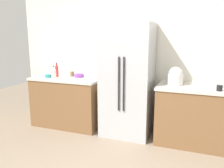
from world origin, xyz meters
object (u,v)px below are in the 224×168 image
Objects in this scene: refrigerator at (127,80)px; bowl_b at (79,75)px; rice_cooker at (175,77)px; toaster at (209,82)px; cup_a at (72,74)px; bottle_a at (54,74)px; bottle_b at (57,71)px; bowl_a at (49,76)px; cup_b at (220,88)px.

bowl_b is at bearing 173.55° from refrigerator.
toaster is at bearing -0.79° from rice_cooker.
toaster is 2.42m from cup_a.
bottle_b reaches higher than bottle_a.
toaster is at bearing -2.32° from bowl_b.
toaster is at bearing 2.68° from bowl_a.
rice_cooker reaches higher than bottle_a.
bottle_a is 1.61× the size of bowl_a.
toaster is 1.48× the size of bowl_b.
rice_cooker is 2.11m from bottle_a.
cup_a is (0.25, 0.13, -0.06)m from bottle_b.
toaster is at bearing 0.09° from bottle_b.
cup_a is (0.18, 0.34, -0.04)m from bottle_a.
refrigerator is 1.42m from cup_b.
refrigerator is 6.61× the size of rice_cooker.
toaster is 0.24m from cup_b.
bottle_a is 0.90× the size of bottle_b.
bottle_a reaches higher than bowl_a.
bottle_b reaches higher than toaster.
cup_a is at bearing 167.95° from bowl_b.
refrigerator reaches higher than cup_b.
bottle_b is at bearing 53.86° from bowl_a.
cup_a is (-1.14, 0.15, 0.02)m from refrigerator.
cup_b is at bearing -54.73° from toaster.
bowl_a is (-0.17, 0.09, -0.06)m from bottle_a.
refrigerator reaches higher than bowl_b.
bottle_a is 2.86× the size of cup_b.
refrigerator is 1.40m from bottle_b.
bottle_a is at bearing -27.27° from bowl_a.
bottle_a is at bearing -175.26° from toaster.
toaster reaches higher than cup_a.
toaster is 2.24m from bowl_b.
bottle_b is 3.17× the size of cup_b.
rice_cooker is 1.94× the size of bowl_a.
bowl_a is at bearing -175.77° from refrigerator.
bottle_a is at bearing -171.58° from refrigerator.
bottle_b is 2.81m from cup_b.
bowl_b is (-2.24, 0.09, -0.05)m from toaster.
rice_cooker is at bearing 6.04° from bottle_a.
bowl_b is at bearing 177.68° from toaster.
refrigerator is 7.95× the size of bottle_a.
cup_b is (2.55, -0.32, -0.00)m from cup_a.
bottle_b is 0.44m from bowl_b.
cup_a is at bearing 36.68° from bowl_a.
bottle_a is at bearing -173.96° from rice_cooker.
refrigerator is 0.98m from bowl_b.
bottle_a is at bearing -70.49° from bottle_b.
bottle_a is 0.22m from bottle_b.
rice_cooker is at bearing 3.44° from bowl_a.
rice_cooker is 2.27m from bowl_a.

